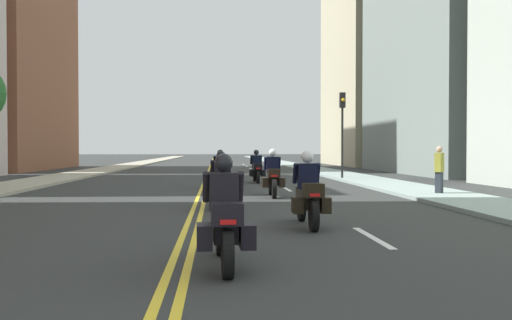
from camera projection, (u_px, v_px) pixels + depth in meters
The scene contains 15 objects.
ground_plane at pixel (211, 167), 49.49m from camera, with size 264.00×264.00×0.00m, color #2D302F.
sidewalk_left at pixel (122, 166), 48.89m from camera, with size 2.76×144.00×0.12m, color #A6A08C.
sidewalk_right at pixel (298, 166), 50.08m from camera, with size 2.76×144.00×0.12m, color #889B96.
centreline_yellow_inner at pixel (210, 167), 49.48m from camera, with size 0.12×132.00×0.01m, color yellow.
centreline_yellow_outer at pixel (213, 167), 49.50m from camera, with size 0.12×132.00×0.01m, color yellow.
lane_dashes_white at pixel (267, 178), 30.79m from camera, with size 0.14×56.40×0.01m.
building_right_2 at pixel (368, 62), 55.08m from camera, with size 6.85×15.85×21.35m.
motorcycle_0 at pixel (224, 222), 7.34m from camera, with size 0.78×2.15×1.57m.
motorcycle_1 at pixel (308, 196), 11.19m from camera, with size 0.76×2.23×1.60m.
motorcycle_2 at pixel (221, 185), 14.80m from camera, with size 0.78×2.27×1.58m.
motorcycle_3 at pixel (273, 178), 18.26m from camera, with size 0.77×2.14×1.65m.
motorcycle_4 at pixel (220, 173), 22.27m from camera, with size 0.78×2.22×1.62m.
motorcycle_5 at pixel (257, 169), 26.15m from camera, with size 0.77×2.21×1.61m.
traffic_light_near at pixel (342, 120), 28.32m from camera, with size 0.28×0.38×4.64m.
pedestrian_1 at pixel (439, 170), 18.46m from camera, with size 0.41×0.41×1.74m.
Camera 1 is at (0.52, -1.64, 1.63)m, focal length 37.51 mm.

